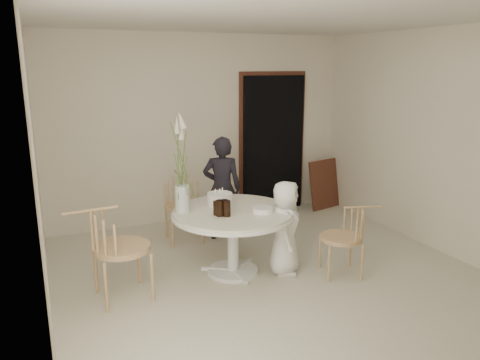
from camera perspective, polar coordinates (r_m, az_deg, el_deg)
name	(u,v)px	position (r m, az deg, el deg)	size (l,w,h in m)	color
ground	(271,276)	(5.26, 3.83, -11.58)	(4.50, 4.50, 0.00)	beige
room_shell	(274,129)	(4.79, 4.14, 6.17)	(4.50, 4.50, 4.50)	silver
doorway	(273,144)	(7.33, 4.05, 4.36)	(1.00, 0.10, 2.10)	black
door_trim	(272,140)	(7.35, 3.91, 4.86)	(1.12, 0.03, 2.22)	brown
table	(233,220)	(5.10, -0.87, -4.92)	(1.33, 1.33, 0.73)	white
picture_frame	(324,184)	(7.64, 10.23, -0.50)	(0.59, 0.04, 0.78)	brown
chair_far	(181,197)	(6.21, -7.16, -2.13)	(0.50, 0.54, 0.86)	tan
chair_right	(352,230)	(5.26, 13.45, -5.96)	(0.55, 0.53, 0.79)	tan
chair_left	(107,240)	(4.69, -15.91, -7.09)	(0.61, 0.57, 0.97)	tan
girl	(222,188)	(6.12, -2.20, -1.02)	(0.50, 0.33, 1.37)	black
boy	(285,228)	(5.16, 5.51, -5.82)	(0.51, 0.33, 1.05)	white
birthday_cake	(220,199)	(5.24, -2.47, -2.33)	(0.28, 0.28, 0.18)	silver
cola_tumbler_a	(225,206)	(4.96, -1.86, -3.22)	(0.07, 0.07, 0.15)	black
cola_tumbler_b	(227,209)	(4.84, -1.62, -3.50)	(0.08, 0.08, 0.17)	black
cola_tumbler_c	(220,208)	(4.85, -2.48, -3.46)	(0.08, 0.08, 0.17)	black
cola_tumbler_d	(216,208)	(4.89, -2.89, -3.44)	(0.07, 0.07, 0.15)	black
plate_stack	(263,210)	(4.99, 2.77, -3.65)	(0.22, 0.22, 0.05)	white
flower_vase	(181,177)	(4.96, -7.15, 0.39)	(0.15, 0.15, 1.08)	silver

